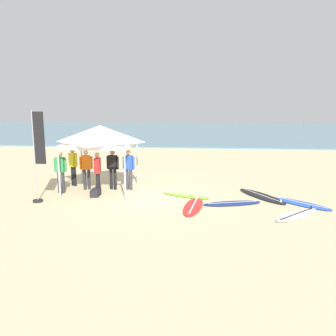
{
  "coord_description": "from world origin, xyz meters",
  "views": [
    {
      "loc": [
        1.83,
        -12.83,
        3.61
      ],
      "look_at": [
        0.51,
        1.03,
        1.0
      ],
      "focal_mm": 36.55,
      "sensor_mm": 36.0,
      "label": 1
    }
  ],
  "objects_px": {
    "gear_bag_near_tent": "(96,193)",
    "banner_flag": "(38,161)",
    "surfboard_navy": "(233,203)",
    "person_black": "(113,167)",
    "person_green": "(60,169)",
    "person_blue": "(129,167)",
    "surfboard_white": "(297,215)",
    "surfboard_black": "(262,196)",
    "person_red": "(98,170)",
    "person_orange": "(86,167)",
    "surfboard_lime": "(185,195)",
    "surfboard_blue": "(301,203)",
    "surfboard_red": "(193,206)",
    "canopy_tent": "(100,134)",
    "person_yellow": "(73,164)"
  },
  "relations": [
    {
      "from": "person_green",
      "to": "person_black",
      "type": "bearing_deg",
      "value": 21.13
    },
    {
      "from": "surfboard_black",
      "to": "gear_bag_near_tent",
      "type": "distance_m",
      "value": 6.59
    },
    {
      "from": "surfboard_red",
      "to": "canopy_tent",
      "type": "bearing_deg",
      "value": 150.97
    },
    {
      "from": "person_black",
      "to": "gear_bag_near_tent",
      "type": "relative_size",
      "value": 2.85
    },
    {
      "from": "surfboard_black",
      "to": "gear_bag_near_tent",
      "type": "height_order",
      "value": "gear_bag_near_tent"
    },
    {
      "from": "person_yellow",
      "to": "surfboard_red",
      "type": "bearing_deg",
      "value": -27.21
    },
    {
      "from": "person_black",
      "to": "person_blue",
      "type": "xyz_separation_m",
      "value": [
        0.69,
        -0.01,
        0.0
      ]
    },
    {
      "from": "surfboard_red",
      "to": "banner_flag",
      "type": "bearing_deg",
      "value": 178.68
    },
    {
      "from": "surfboard_white",
      "to": "person_black",
      "type": "relative_size",
      "value": 1.16
    },
    {
      "from": "surfboard_white",
      "to": "person_blue",
      "type": "height_order",
      "value": "person_blue"
    },
    {
      "from": "surfboard_navy",
      "to": "surfboard_white",
      "type": "distance_m",
      "value": 2.29
    },
    {
      "from": "surfboard_black",
      "to": "person_orange",
      "type": "xyz_separation_m",
      "value": [
        -7.26,
        0.52,
        0.95
      ]
    },
    {
      "from": "canopy_tent",
      "to": "person_orange",
      "type": "height_order",
      "value": "canopy_tent"
    },
    {
      "from": "surfboard_navy",
      "to": "person_black",
      "type": "relative_size",
      "value": 1.33
    },
    {
      "from": "surfboard_red",
      "to": "surfboard_white",
      "type": "bearing_deg",
      "value": -10.21
    },
    {
      "from": "surfboard_white",
      "to": "banner_flag",
      "type": "distance_m",
      "value": 9.28
    },
    {
      "from": "surfboard_blue",
      "to": "surfboard_black",
      "type": "bearing_deg",
      "value": 143.69
    },
    {
      "from": "surfboard_red",
      "to": "banner_flag",
      "type": "xyz_separation_m",
      "value": [
        -5.71,
        0.13,
        1.54
      ]
    },
    {
      "from": "surfboard_blue",
      "to": "person_black",
      "type": "relative_size",
      "value": 1.2
    },
    {
      "from": "banner_flag",
      "to": "surfboard_black",
      "type": "bearing_deg",
      "value": 10.24
    },
    {
      "from": "surfboard_navy",
      "to": "person_red",
      "type": "xyz_separation_m",
      "value": [
        -5.32,
        0.96,
        0.95
      ]
    },
    {
      "from": "gear_bag_near_tent",
      "to": "banner_flag",
      "type": "bearing_deg",
      "value": -150.53
    },
    {
      "from": "person_blue",
      "to": "person_green",
      "type": "bearing_deg",
      "value": -164.14
    },
    {
      "from": "surfboard_white",
      "to": "person_black",
      "type": "height_order",
      "value": "person_black"
    },
    {
      "from": "surfboard_white",
      "to": "banner_flag",
      "type": "xyz_separation_m",
      "value": [
        -9.12,
        0.75,
        1.54
      ]
    },
    {
      "from": "surfboard_white",
      "to": "surfboard_lime",
      "type": "bearing_deg",
      "value": 151.26
    },
    {
      "from": "person_black",
      "to": "person_orange",
      "type": "relative_size",
      "value": 1.0
    },
    {
      "from": "person_red",
      "to": "person_blue",
      "type": "bearing_deg",
      "value": 36.57
    },
    {
      "from": "person_yellow",
      "to": "surfboard_navy",
      "type": "bearing_deg",
      "value": -18.38
    },
    {
      "from": "surfboard_navy",
      "to": "person_red",
      "type": "bearing_deg",
      "value": 169.76
    },
    {
      "from": "canopy_tent",
      "to": "gear_bag_near_tent",
      "type": "bearing_deg",
      "value": -87.32
    },
    {
      "from": "person_green",
      "to": "person_orange",
      "type": "xyz_separation_m",
      "value": [
        0.87,
        0.64,
        0.0
      ]
    },
    {
      "from": "surfboard_navy",
      "to": "person_blue",
      "type": "xyz_separation_m",
      "value": [
        -4.22,
        1.78,
        0.95
      ]
    },
    {
      "from": "canopy_tent",
      "to": "person_green",
      "type": "height_order",
      "value": "canopy_tent"
    },
    {
      "from": "surfboard_black",
      "to": "surfboard_blue",
      "type": "bearing_deg",
      "value": -36.31
    },
    {
      "from": "person_blue",
      "to": "person_red",
      "type": "bearing_deg",
      "value": -143.43
    },
    {
      "from": "gear_bag_near_tent",
      "to": "surfboard_black",
      "type": "bearing_deg",
      "value": 4.32
    },
    {
      "from": "surfboard_red",
      "to": "person_green",
      "type": "relative_size",
      "value": 1.39
    },
    {
      "from": "surfboard_blue",
      "to": "surfboard_navy",
      "type": "xyz_separation_m",
      "value": [
        -2.5,
        -0.21,
        0.0
      ]
    },
    {
      "from": "surfboard_blue",
      "to": "banner_flag",
      "type": "distance_m",
      "value": 9.77
    },
    {
      "from": "surfboard_red",
      "to": "person_black",
      "type": "height_order",
      "value": "person_black"
    },
    {
      "from": "surfboard_lime",
      "to": "surfboard_blue",
      "type": "bearing_deg",
      "value": -9.71
    },
    {
      "from": "person_green",
      "to": "person_blue",
      "type": "bearing_deg",
      "value": 15.86
    },
    {
      "from": "banner_flag",
      "to": "person_blue",
      "type": "bearing_deg",
      "value": 36.52
    },
    {
      "from": "surfboard_black",
      "to": "banner_flag",
      "type": "xyz_separation_m",
      "value": [
        -8.37,
        -1.51,
        1.54
      ]
    },
    {
      "from": "surfboard_lime",
      "to": "surfboard_black",
      "type": "distance_m",
      "value": 3.02
    },
    {
      "from": "gear_bag_near_tent",
      "to": "person_blue",
      "type": "bearing_deg",
      "value": 45.66
    },
    {
      "from": "surfboard_white",
      "to": "person_yellow",
      "type": "xyz_separation_m",
      "value": [
        -8.83,
        3.4,
        0.95
      ]
    },
    {
      "from": "person_orange",
      "to": "person_yellow",
      "type": "bearing_deg",
      "value": 142.94
    },
    {
      "from": "person_black",
      "to": "person_orange",
      "type": "distance_m",
      "value": 1.12
    }
  ]
}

